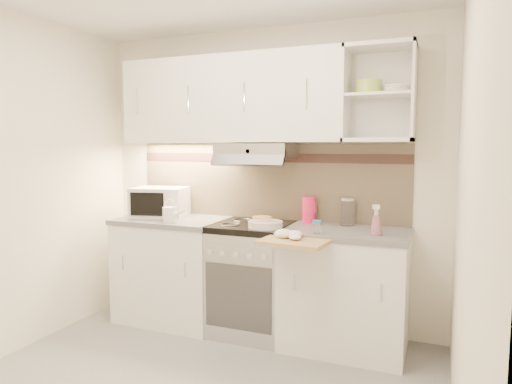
{
  "coord_description": "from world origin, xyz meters",
  "views": [
    {
      "loc": [
        1.38,
        -2.24,
        1.52
      ],
      "look_at": [
        0.09,
        0.95,
        1.17
      ],
      "focal_mm": 32.0,
      "sensor_mm": 36.0,
      "label": 1
    }
  ],
  "objects_px": {
    "electric_range": "(253,278)",
    "glass_jar": "(347,212)",
    "spray_bottle": "(376,223)",
    "watering_can": "(170,214)",
    "cutting_board": "(297,240)",
    "pink_pitcher": "(309,210)",
    "plate_stack": "(265,224)",
    "microwave": "(160,202)"
  },
  "relations": [
    {
      "from": "plate_stack",
      "to": "microwave",
      "type": "bearing_deg",
      "value": 170.93
    },
    {
      "from": "glass_jar",
      "to": "cutting_board",
      "type": "distance_m",
      "value": 0.63
    },
    {
      "from": "watering_can",
      "to": "pink_pitcher",
      "type": "xyz_separation_m",
      "value": [
        1.06,
        0.39,
        0.04
      ]
    },
    {
      "from": "glass_jar",
      "to": "cutting_board",
      "type": "relative_size",
      "value": 0.48
    },
    {
      "from": "plate_stack",
      "to": "spray_bottle",
      "type": "height_order",
      "value": "spray_bottle"
    },
    {
      "from": "watering_can",
      "to": "plate_stack",
      "type": "xyz_separation_m",
      "value": [
        0.81,
        0.06,
        -0.04
      ]
    },
    {
      "from": "watering_can",
      "to": "plate_stack",
      "type": "relative_size",
      "value": 0.85
    },
    {
      "from": "electric_range",
      "to": "glass_jar",
      "type": "height_order",
      "value": "glass_jar"
    },
    {
      "from": "electric_range",
      "to": "plate_stack",
      "type": "relative_size",
      "value": 3.4
    },
    {
      "from": "watering_can",
      "to": "cutting_board",
      "type": "distance_m",
      "value": 1.15
    },
    {
      "from": "pink_pitcher",
      "to": "spray_bottle",
      "type": "bearing_deg",
      "value": -16.88
    },
    {
      "from": "plate_stack",
      "to": "cutting_board",
      "type": "distance_m",
      "value": 0.41
    },
    {
      "from": "watering_can",
      "to": "glass_jar",
      "type": "relative_size",
      "value": 1.03
    },
    {
      "from": "microwave",
      "to": "watering_can",
      "type": "relative_size",
      "value": 2.31
    },
    {
      "from": "electric_range",
      "to": "spray_bottle",
      "type": "height_order",
      "value": "spray_bottle"
    },
    {
      "from": "watering_can",
      "to": "electric_range",
      "type": "bearing_deg",
      "value": 17.79
    },
    {
      "from": "glass_jar",
      "to": "spray_bottle",
      "type": "height_order",
      "value": "spray_bottle"
    },
    {
      "from": "pink_pitcher",
      "to": "glass_jar",
      "type": "relative_size",
      "value": 0.98
    },
    {
      "from": "spray_bottle",
      "to": "plate_stack",
      "type": "bearing_deg",
      "value": 164.77
    },
    {
      "from": "spray_bottle",
      "to": "cutting_board",
      "type": "bearing_deg",
      "value": -169.27
    },
    {
      "from": "pink_pitcher",
      "to": "cutting_board",
      "type": "relative_size",
      "value": 0.47
    },
    {
      "from": "microwave",
      "to": "pink_pitcher",
      "type": "distance_m",
      "value": 1.32
    },
    {
      "from": "electric_range",
      "to": "pink_pitcher",
      "type": "distance_m",
      "value": 0.72
    },
    {
      "from": "watering_can",
      "to": "cutting_board",
      "type": "height_order",
      "value": "watering_can"
    },
    {
      "from": "cutting_board",
      "to": "plate_stack",
      "type": "bearing_deg",
      "value": 149.58
    },
    {
      "from": "watering_can",
      "to": "plate_stack",
      "type": "bearing_deg",
      "value": 5.6
    },
    {
      "from": "watering_can",
      "to": "pink_pitcher",
      "type": "relative_size",
      "value": 1.05
    },
    {
      "from": "microwave",
      "to": "pink_pitcher",
      "type": "relative_size",
      "value": 2.43
    },
    {
      "from": "microwave",
      "to": "cutting_board",
      "type": "bearing_deg",
      "value": -29.17
    },
    {
      "from": "watering_can",
      "to": "spray_bottle",
      "type": "relative_size",
      "value": 0.98
    },
    {
      "from": "plate_stack",
      "to": "pink_pitcher",
      "type": "relative_size",
      "value": 1.24
    },
    {
      "from": "electric_range",
      "to": "pink_pitcher",
      "type": "bearing_deg",
      "value": 25.91
    },
    {
      "from": "microwave",
      "to": "plate_stack",
      "type": "relative_size",
      "value": 1.95
    },
    {
      "from": "spray_bottle",
      "to": "electric_range",
      "type": "bearing_deg",
      "value": 157.0
    },
    {
      "from": "plate_stack",
      "to": "cutting_board",
      "type": "xyz_separation_m",
      "value": [
        0.32,
        -0.24,
        -0.05
      ]
    },
    {
      "from": "watering_can",
      "to": "pink_pitcher",
      "type": "height_order",
      "value": "pink_pitcher"
    },
    {
      "from": "cutting_board",
      "to": "microwave",
      "type": "bearing_deg",
      "value": 169.69
    },
    {
      "from": "plate_stack",
      "to": "glass_jar",
      "type": "relative_size",
      "value": 1.22
    },
    {
      "from": "pink_pitcher",
      "to": "spray_bottle",
      "type": "distance_m",
      "value": 0.65
    },
    {
      "from": "electric_range",
      "to": "plate_stack",
      "type": "distance_m",
      "value": 0.52
    },
    {
      "from": "glass_jar",
      "to": "spray_bottle",
      "type": "relative_size",
      "value": 0.95
    },
    {
      "from": "watering_can",
      "to": "spray_bottle",
      "type": "distance_m",
      "value": 1.63
    }
  ]
}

